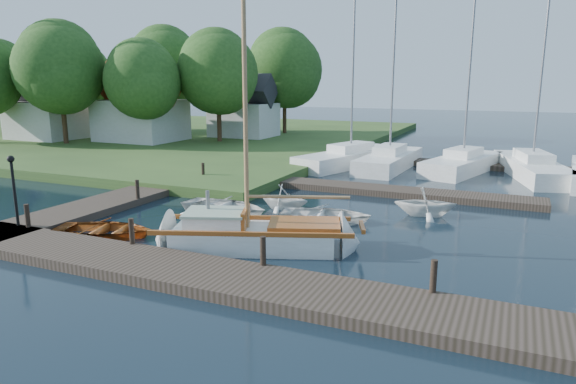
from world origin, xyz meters
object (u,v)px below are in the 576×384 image
at_px(house_a, 141,109).
at_px(tree_2, 143,80).
at_px(mooring_post_1, 132,231).
at_px(tender_c, 326,213).
at_px(lamp_post, 13,181).
at_px(tree_5, 83,78).
at_px(marina_boat_2, 463,162).
at_px(mooring_post_2, 263,251).
at_px(mooring_post_5, 203,171).
at_px(marina_boat_3, 532,166).
at_px(mooring_post_3, 434,276).
at_px(sailboat, 259,238).
at_px(house_c, 244,112).
at_px(mooring_post_4, 137,189).
at_px(tender_a, 225,204).
at_px(tree_7, 285,69).
at_px(marina_boat_1, 389,159).
at_px(tree_3, 218,72).
at_px(tree_4, 165,67).
at_px(tender_d, 426,200).
at_px(tender_b, 284,196).
at_px(dinghy, 104,227).
at_px(mooring_post_0, 27,216).
at_px(marina_boat_0, 351,157).
at_px(house_b, 47,111).
at_px(tree_1, 60,68).

height_order(house_a, tree_2, tree_2).
xyz_separation_m(mooring_post_1, tender_c, (4.19, 5.81, -0.35)).
bearing_deg(lamp_post, tree_5, 131.29).
bearing_deg(tree_2, marina_boat_2, 0.21).
bearing_deg(mooring_post_2, lamp_post, 180.00).
xyz_separation_m(mooring_post_5, marina_boat_3, (15.40, 9.21, -0.13)).
bearing_deg(mooring_post_1, mooring_post_3, 0.00).
xyz_separation_m(mooring_post_1, sailboat, (3.33, 2.03, -0.36)).
bearing_deg(house_c, mooring_post_4, -72.35).
xyz_separation_m(mooring_post_5, sailboat, (7.33, -7.97, -0.36)).
bearing_deg(tender_a, house_c, 30.73).
bearing_deg(sailboat, tree_7, 92.05).
distance_m(mooring_post_5, sailboat, 10.84).
distance_m(mooring_post_1, mooring_post_3, 9.00).
bearing_deg(tree_7, tender_a, -70.53).
bearing_deg(sailboat, house_a, 116.01).
xyz_separation_m(mooring_post_1, marina_boat_1, (3.58, 18.68, -0.14)).
bearing_deg(house_a, house_c, 45.00).
height_order(mooring_post_1, mooring_post_4, same).
distance_m(lamp_post, tender_c, 10.98).
bearing_deg(house_a, mooring_post_5, -40.24).
xyz_separation_m(lamp_post, tree_3, (-6.00, 23.05, 3.94)).
bearing_deg(mooring_post_5, marina_boat_1, 48.85).
bearing_deg(tender_c, tree_4, 35.91).
bearing_deg(tender_d, marina_boat_2, -14.95).
relative_size(tender_b, tender_d, 0.93).
height_order(dinghy, tender_c, tender_c).
xyz_separation_m(tender_a, tree_4, (-19.11, 21.77, 5.99)).
distance_m(lamp_post, marina_boat_3, 25.29).
distance_m(mooring_post_0, marina_boat_0, 19.56).
xyz_separation_m(house_a, house_b, (-8.00, -2.00, -0.19)).
bearing_deg(tree_7, mooring_post_4, -79.14).
bearing_deg(sailboat, tender_a, 113.71).
xyz_separation_m(sailboat, house_a, (-20.33, 18.97, 2.62)).
bearing_deg(marina_boat_2, tree_4, 89.27).
bearing_deg(mooring_post_2, tree_2, 135.67).
xyz_separation_m(mooring_post_2, sailboat, (-1.17, 2.03, -0.36)).
distance_m(mooring_post_4, marina_boat_3, 20.95).
bearing_deg(tree_1, house_c, 44.86).
bearing_deg(lamp_post, tree_2, 117.69).
bearing_deg(tender_c, house_c, 24.03).
bearing_deg(mooring_post_3, dinghy, 175.10).
relative_size(marina_boat_0, tree_2, 1.38).
bearing_deg(mooring_post_2, marina_boat_3, 70.25).
xyz_separation_m(mooring_post_1, tree_3, (-11.00, 23.05, 5.11)).
relative_size(marina_boat_3, tree_4, 1.15).
distance_m(mooring_post_5, dinghy, 9.27).
xyz_separation_m(mooring_post_3, marina_boat_1, (-5.42, 18.68, -0.14)).
xyz_separation_m(mooring_post_2, tree_5, (-31.50, 25.05, 4.72)).
distance_m(tender_d, tree_5, 38.64).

